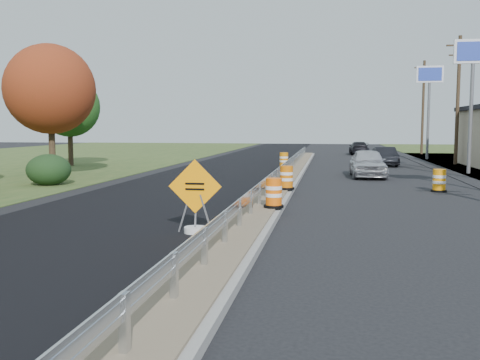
% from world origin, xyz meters
% --- Properties ---
extents(ground, '(140.00, 140.00, 0.00)m').
position_xyz_m(ground, '(0.00, 0.00, 0.00)').
color(ground, black).
rests_on(ground, ground).
extents(milled_overlay, '(7.20, 120.00, 0.01)m').
position_xyz_m(milled_overlay, '(-4.40, 10.00, 0.01)').
color(milled_overlay, black).
rests_on(milled_overlay, ground).
extents(median, '(1.60, 55.00, 0.23)m').
position_xyz_m(median, '(0.00, 8.00, 0.11)').
color(median, gray).
rests_on(median, ground).
extents(guardrail, '(0.10, 46.15, 0.72)m').
position_xyz_m(guardrail, '(0.00, 9.00, 0.73)').
color(guardrail, silver).
rests_on(guardrail, median).
extents(pylon_sign_mid, '(2.20, 0.30, 7.90)m').
position_xyz_m(pylon_sign_mid, '(10.50, 16.00, 6.48)').
color(pylon_sign_mid, slate).
rests_on(pylon_sign_mid, ground).
extents(pylon_sign_north, '(2.20, 0.30, 7.90)m').
position_xyz_m(pylon_sign_north, '(10.50, 30.00, 6.48)').
color(pylon_sign_north, slate).
rests_on(pylon_sign_north, ground).
extents(utility_pole_nmid, '(1.90, 0.26, 9.40)m').
position_xyz_m(utility_pole_nmid, '(11.50, 24.00, 4.93)').
color(utility_pole_nmid, '#473523').
rests_on(utility_pole_nmid, ground).
extents(utility_pole_north, '(1.90, 0.26, 9.40)m').
position_xyz_m(utility_pole_north, '(11.50, 39.00, 4.93)').
color(utility_pole_north, '#473523').
rests_on(utility_pole_north, ground).
extents(hedge_north, '(2.09, 2.09, 1.52)m').
position_xyz_m(hedge_north, '(-11.00, 6.00, 0.76)').
color(hedge_north, black).
rests_on(hedge_north, ground).
extents(tree_near_red, '(4.95, 4.95, 7.35)m').
position_xyz_m(tree_near_red, '(-13.00, 10.00, 4.86)').
color(tree_near_red, '#473523').
rests_on(tree_near_red, ground).
extents(tree_near_back, '(4.29, 4.29, 6.37)m').
position_xyz_m(tree_near_back, '(-16.00, 18.00, 4.21)').
color(tree_near_back, '#473523').
rests_on(tree_near_back, ground).
extents(caution_sign, '(1.43, 0.60, 1.97)m').
position_xyz_m(caution_sign, '(-1.19, -4.07, 0.50)').
color(caution_sign, white).
rests_on(caution_sign, ground).
extents(barrel_median_near, '(0.65, 0.65, 0.95)m').
position_xyz_m(barrel_median_near, '(0.55, -0.71, 0.68)').
color(barrel_median_near, black).
rests_on(barrel_median_near, median).
extents(barrel_median_mid, '(0.66, 0.66, 0.98)m').
position_xyz_m(barrel_median_mid, '(0.55, 4.32, 0.70)').
color(barrel_median_mid, black).
rests_on(barrel_median_mid, median).
extents(barrel_median_far, '(0.66, 0.66, 0.96)m').
position_xyz_m(barrel_median_far, '(-0.55, 15.92, 0.69)').
color(barrel_median_far, black).
rests_on(barrel_median_far, median).
extents(barrel_shoulder_near, '(0.67, 0.67, 0.98)m').
position_xyz_m(barrel_shoulder_near, '(7.00, 6.46, 0.47)').
color(barrel_shoulder_near, black).
rests_on(barrel_shoulder_near, ground).
extents(car_silver, '(1.99, 4.69, 1.58)m').
position_xyz_m(car_silver, '(4.40, 12.92, 0.79)').
color(car_silver, silver).
rests_on(car_silver, ground).
extents(car_dark_mid, '(1.67, 4.17, 1.35)m').
position_xyz_m(car_dark_mid, '(6.23, 22.03, 0.67)').
color(car_dark_mid, black).
rests_on(car_dark_mid, ground).
extents(car_dark_far, '(1.86, 4.49, 1.30)m').
position_xyz_m(car_dark_far, '(5.17, 37.36, 0.65)').
color(car_dark_far, black).
rests_on(car_dark_far, ground).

